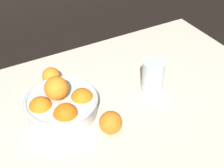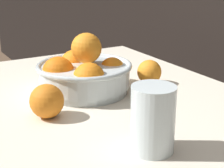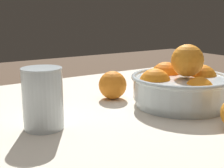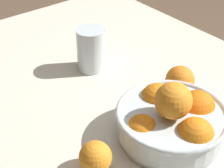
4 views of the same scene
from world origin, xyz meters
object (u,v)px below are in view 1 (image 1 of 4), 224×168
juice_glass (153,78)px  orange_loose_front (51,76)px  orange_loose_near_bowl (111,123)px  fruit_bowl (62,104)px

juice_glass → orange_loose_front: (-0.32, 0.22, -0.02)m
juice_glass → orange_loose_near_bowl: juice_glass is taller
fruit_bowl → orange_loose_front: 0.19m
orange_loose_front → fruit_bowl: bearing=-98.9°
fruit_bowl → orange_loose_near_bowl: fruit_bowl is taller
juice_glass → orange_loose_near_bowl: bearing=-155.0°
fruit_bowl → orange_loose_front: (0.03, 0.19, -0.02)m
fruit_bowl → orange_loose_front: bearing=81.1°
fruit_bowl → juice_glass: fruit_bowl is taller
juice_glass → orange_loose_front: size_ratio=1.82×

